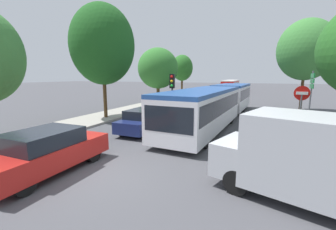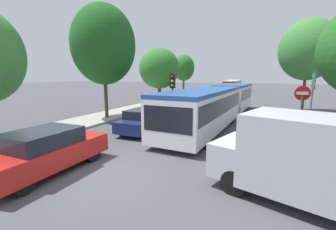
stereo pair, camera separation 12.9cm
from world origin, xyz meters
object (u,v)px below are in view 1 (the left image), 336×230
(queued_car_black, at_px, (208,96))
(queued_car_tan, at_px, (217,93))
(direction_sign_post, at_px, (312,87))
(tree_left_far, at_px, (158,69))
(white_van, at_px, (323,159))
(traffic_light, at_px, (172,88))
(queued_car_red, at_px, (46,151))
(no_entry_sign, at_px, (301,105))
(queued_car_navy, at_px, (144,121))
(tree_left_distant, at_px, (182,69))
(queued_car_graphite, at_px, (172,108))
(tree_left_mid, at_px, (103,45))
(tree_right_mid, at_px, (306,50))
(articulated_bus, at_px, (218,101))
(queued_car_green, at_px, (198,101))
(city_bus_rear, at_px, (231,85))

(queued_car_black, height_order, queued_car_tan, queued_car_black)
(direction_sign_post, height_order, tree_left_far, tree_left_far)
(white_van, bearing_deg, tree_left_far, -36.21)
(queued_car_tan, height_order, tree_left_far, tree_left_far)
(traffic_light, bearing_deg, direction_sign_post, 102.95)
(queued_car_red, xyz_separation_m, queued_car_tan, (0.31, 29.28, -0.04))
(no_entry_sign, bearing_deg, direction_sign_post, 166.19)
(queued_car_navy, distance_m, queued_car_tan, 23.05)
(queued_car_black, distance_m, tree_left_distant, 7.46)
(queued_car_graphite, distance_m, tree_left_mid, 7.07)
(queued_car_graphite, height_order, traffic_light, traffic_light)
(traffic_light, distance_m, tree_left_distant, 20.25)
(queued_car_navy, xyz_separation_m, tree_left_distant, (-5.21, 21.35, 3.65))
(tree_left_distant, xyz_separation_m, tree_right_mid, (14.82, -8.99, 1.20))
(articulated_bus, height_order, queued_car_red, articulated_bus)
(tree_left_far, bearing_deg, articulated_bus, -39.47)
(queued_car_green, relative_size, queued_car_tan, 0.96)
(city_bus_rear, relative_size, queued_car_red, 2.54)
(queued_car_black, xyz_separation_m, white_van, (8.03, -22.11, 0.48))
(direction_sign_post, bearing_deg, white_van, 84.65)
(queued_car_black, bearing_deg, tree_left_mid, 162.91)
(direction_sign_post, distance_m, tree_right_mid, 7.22)
(queued_car_red, bearing_deg, queued_car_graphite, 0.21)
(tree_left_mid, bearing_deg, queued_car_navy, -27.90)
(direction_sign_post, height_order, tree_right_mid, tree_right_mid)
(direction_sign_post, bearing_deg, queued_car_tan, -59.78)
(queued_car_tan, height_order, direction_sign_post, direction_sign_post)
(queued_car_graphite, distance_m, queued_car_tan, 17.80)
(traffic_light, relative_size, direction_sign_post, 0.94)
(queued_car_green, height_order, direction_sign_post, direction_sign_post)
(queued_car_red, xyz_separation_m, tree_left_distant, (-4.87, 27.58, 3.58))
(queued_car_red, relative_size, queued_car_black, 0.99)
(queued_car_graphite, relative_size, white_van, 0.75)
(queued_car_green, bearing_deg, city_bus_rear, 0.67)
(white_van, xyz_separation_m, tree_right_mid, (1.77, 17.32, 4.30))
(queued_car_black, height_order, direction_sign_post, direction_sign_post)
(direction_sign_post, bearing_deg, city_bus_rear, -71.96)
(queued_car_graphite, distance_m, traffic_light, 3.80)
(direction_sign_post, bearing_deg, traffic_light, 25.71)
(white_van, bearing_deg, queued_car_navy, -15.26)
(no_entry_sign, bearing_deg, queued_car_red, -49.05)
(tree_left_far, bearing_deg, white_van, -53.23)
(articulated_bus, bearing_deg, city_bus_rear, -170.72)
(traffic_light, height_order, tree_left_distant, tree_left_distant)
(queued_car_black, bearing_deg, queued_car_green, -176.89)
(traffic_light, height_order, tree_right_mid, tree_right_mid)
(queued_car_tan, bearing_deg, queued_car_navy, -179.75)
(queued_car_graphite, height_order, direction_sign_post, direction_sign_post)
(tree_left_distant, bearing_deg, queued_car_red, -79.98)
(traffic_light, bearing_deg, queued_car_graphite, -168.51)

